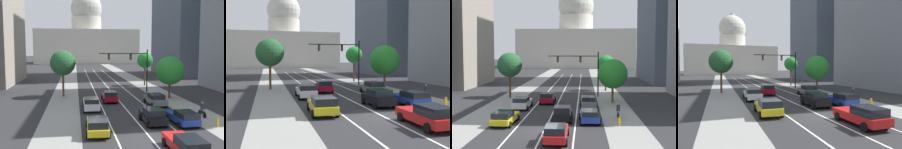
# 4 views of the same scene
# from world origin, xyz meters

# --- Properties ---
(ground_plane) EXTENTS (400.00, 400.00, 0.00)m
(ground_plane) POSITION_xyz_m (0.00, 40.00, 0.00)
(ground_plane) COLOR #2B2B2D
(sidewalk_left) EXTENTS (4.09, 130.00, 0.01)m
(sidewalk_left) POSITION_xyz_m (-7.71, 35.00, 0.01)
(sidewalk_left) COLOR gray
(sidewalk_left) RESTS_ON ground
(sidewalk_right) EXTENTS (4.09, 130.00, 0.01)m
(sidewalk_right) POSITION_xyz_m (7.71, 35.00, 0.01)
(sidewalk_right) COLOR gray
(sidewalk_right) RESTS_ON ground
(lane_stripe_left) EXTENTS (0.16, 90.00, 0.01)m
(lane_stripe_left) POSITION_xyz_m (-2.83, 25.00, 0.01)
(lane_stripe_left) COLOR white
(lane_stripe_left) RESTS_ON ground
(lane_stripe_center) EXTENTS (0.16, 90.00, 0.01)m
(lane_stripe_center) POSITION_xyz_m (0.00, 25.00, 0.01)
(lane_stripe_center) COLOR white
(lane_stripe_center) RESTS_ON ground
(lane_stripe_right) EXTENTS (0.16, 90.00, 0.01)m
(lane_stripe_right) POSITION_xyz_m (2.83, 25.00, 0.01)
(lane_stripe_right) COLOR white
(lane_stripe_right) RESTS_ON ground
(capitol_building) EXTENTS (50.20, 23.63, 36.67)m
(capitol_building) POSITION_xyz_m (0.00, 114.28, 12.04)
(capitol_building) COLOR beige
(capitol_building) RESTS_ON ground
(car_crimson) EXTENTS (2.05, 4.18, 1.55)m
(car_crimson) POSITION_xyz_m (-1.42, 15.62, 0.81)
(car_crimson) COLOR maroon
(car_crimson) RESTS_ON ground
(car_black) EXTENTS (2.05, 4.08, 1.57)m
(car_black) POSITION_xyz_m (1.42, 4.61, 0.82)
(car_black) COLOR black
(car_black) RESTS_ON ground
(car_gray) EXTENTS (2.18, 4.61, 1.52)m
(car_gray) POSITION_xyz_m (4.25, 12.62, 0.79)
(car_gray) COLOR slate
(car_gray) RESTS_ON ground
(car_blue) EXTENTS (2.19, 4.35, 1.44)m
(car_blue) POSITION_xyz_m (4.26, 3.91, 0.76)
(car_blue) COLOR #1E389E
(car_blue) RESTS_ON ground
(car_yellow) EXTENTS (2.19, 4.79, 1.46)m
(car_yellow) POSITION_xyz_m (-4.26, 2.52, 0.76)
(car_yellow) COLOR yellow
(car_yellow) RESTS_ON ground
(car_white) EXTENTS (2.11, 4.79, 1.50)m
(car_white) POSITION_xyz_m (-4.25, 11.38, 0.79)
(car_white) COLOR silver
(car_white) RESTS_ON ground
(car_red) EXTENTS (2.00, 4.71, 1.50)m
(car_red) POSITION_xyz_m (1.42, -3.04, 0.77)
(car_red) COLOR red
(car_red) RESTS_ON ground
(traffic_signal_mast) EXTENTS (8.28, 0.39, 7.26)m
(traffic_signal_mast) POSITION_xyz_m (3.45, 22.66, 5.12)
(traffic_signal_mast) COLOR black
(traffic_signal_mast) RESTS_ON ground
(fire_hydrant) EXTENTS (0.26, 0.35, 0.91)m
(fire_hydrant) POSITION_xyz_m (7.21, 2.74, 0.46)
(fire_hydrant) COLOR yellow
(fire_hydrant) RESTS_ON ground
(cyclist) EXTENTS (0.37, 1.70, 1.72)m
(cyclist) POSITION_xyz_m (7.44, 6.15, 0.85)
(cyclist) COLOR black
(cyclist) RESTS_ON ground
(street_tree_mid_left) EXTENTS (3.90, 3.90, 7.16)m
(street_tree_mid_left) POSITION_xyz_m (-7.98, 20.52, 5.19)
(street_tree_mid_left) COLOR #51381E
(street_tree_mid_left) RESTS_ON ground
(street_tree_mid_right) EXTENTS (4.23, 4.23, 6.25)m
(street_tree_mid_right) POSITION_xyz_m (7.78, 16.87, 4.13)
(street_tree_mid_right) COLOR #51381E
(street_tree_mid_right) RESTS_ON ground
(street_tree_near_right) EXTENTS (3.17, 3.17, 6.64)m
(street_tree_near_right) POSITION_xyz_m (7.72, 30.29, 5.02)
(street_tree_near_right) COLOR #51381E
(street_tree_near_right) RESTS_ON ground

